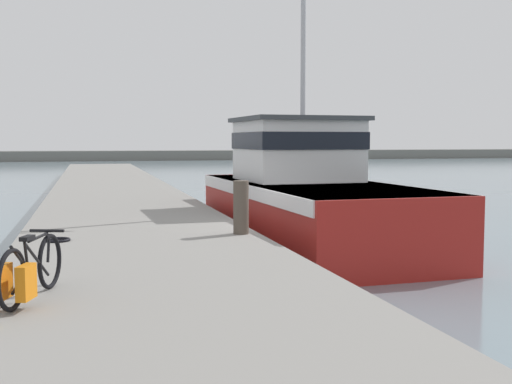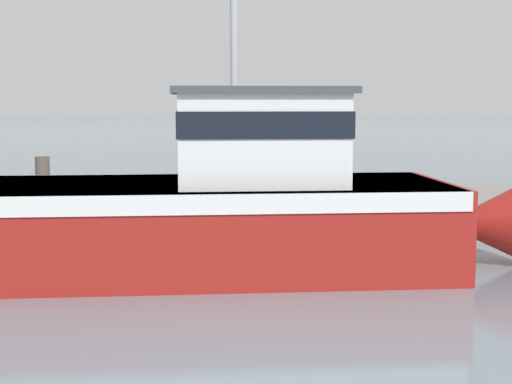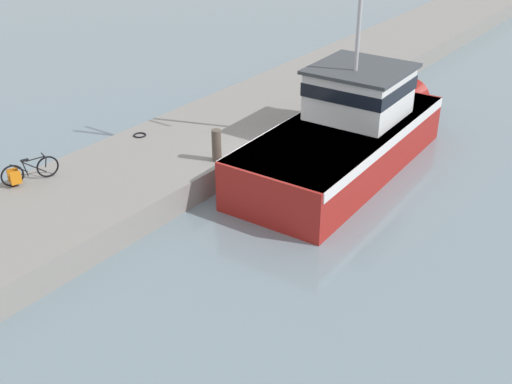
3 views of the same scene
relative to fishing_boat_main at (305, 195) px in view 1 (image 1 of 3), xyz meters
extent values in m
plane|color=gray|center=(-1.22, -2.98, -1.31)|extent=(320.00, 320.00, 0.00)
cube|color=gray|center=(-4.74, -2.98, -0.85)|extent=(4.76, 80.00, 0.90)
cube|color=slate|center=(28.78, 75.43, -0.63)|extent=(180.00, 5.00, 1.36)
cube|color=maroon|center=(0.02, -0.51, -0.47)|extent=(4.05, 9.67, 1.68)
cone|color=maroon|center=(-0.20, 5.11, -0.47)|extent=(1.66, 1.78, 1.59)
cube|color=white|center=(0.02, -0.51, 0.20)|extent=(4.12, 9.48, 0.34)
cube|color=white|center=(-0.03, 0.68, 1.20)|extent=(3.06, 3.09, 1.66)
cube|color=black|center=(-0.03, 0.68, 1.49)|extent=(3.12, 3.15, 0.46)
cube|color=#3D4247|center=(-0.03, 0.68, 2.09)|extent=(3.30, 3.34, 0.12)
torus|color=black|center=(-6.59, -9.05, -0.05)|extent=(0.28, 0.69, 0.71)
torus|color=black|center=(-6.24, -8.01, -0.05)|extent=(0.28, 0.69, 0.71)
cylinder|color=black|center=(-6.53, -8.88, -0.13)|extent=(0.15, 0.36, 0.19)
cylinder|color=black|center=(-6.46, -8.66, 0.06)|extent=(0.08, 0.15, 0.54)
cylinder|color=black|center=(-6.51, -8.83, 0.14)|extent=(0.19, 0.47, 0.40)
cylinder|color=black|center=(-6.37, -8.39, 0.05)|extent=(0.25, 0.67, 0.54)
cylinder|color=black|center=(-6.35, -8.34, 0.32)|extent=(0.21, 0.55, 0.05)
cylinder|color=black|center=(-6.25, -8.04, 0.13)|extent=(0.07, 0.11, 0.36)
cylinder|color=black|center=(-6.26, -8.07, 0.36)|extent=(0.43, 0.18, 0.04)
cube|color=black|center=(-6.45, -8.64, 0.35)|extent=(0.17, 0.26, 0.05)
cube|color=orange|center=(-6.70, -8.96, -0.08)|extent=(0.22, 0.34, 0.39)
cube|color=orange|center=(-6.44, -9.05, -0.08)|extent=(0.22, 0.34, 0.39)
cylinder|color=#51473D|center=(-2.74, -3.92, 0.14)|extent=(0.31, 0.31, 1.09)
torus|color=black|center=(-6.32, -3.97, -0.38)|extent=(0.46, 0.46, 0.05)
camera|label=1|loc=(-5.74, -16.52, 1.50)|focal=45.00mm
camera|label=2|loc=(14.63, -0.12, 1.89)|focal=55.00mm
camera|label=3|loc=(9.75, -18.71, 8.71)|focal=45.00mm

